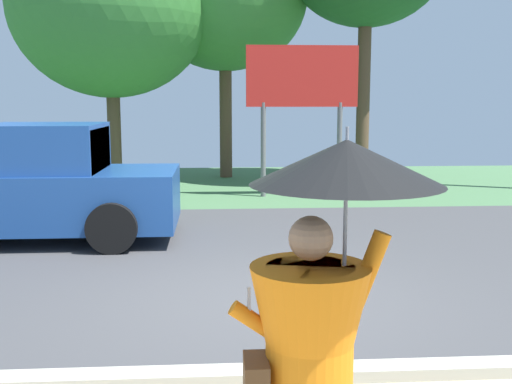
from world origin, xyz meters
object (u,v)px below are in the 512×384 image
pickup_truck (16,187)px  tree_center_back (110,7)px  monk_pedestrian (317,339)px  roadside_billboard (302,87)px

pickup_truck → tree_center_back: 7.94m
monk_pedestrian → pickup_truck: size_ratio=0.41×
roadside_billboard → tree_center_back: tree_center_back is taller
monk_pedestrian → tree_center_back: bearing=115.2°
monk_pedestrian → tree_center_back: tree_center_back is taller
monk_pedestrian → pickup_truck: monk_pedestrian is taller
monk_pedestrian → pickup_truck: 8.08m
roadside_billboard → tree_center_back: bearing=150.7°
pickup_truck → roadside_billboard: 6.97m
roadside_billboard → tree_center_back: (-4.75, 2.66, 2.15)m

